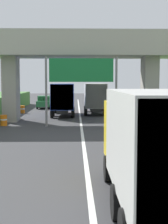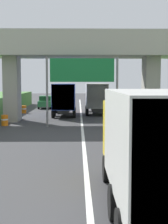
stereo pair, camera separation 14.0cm
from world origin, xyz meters
name	(u,v)px [view 1 (the left image)]	position (x,y,z in m)	size (l,w,h in m)	color
lane_centre_stripe	(82,129)	(0.00, 22.40, 0.00)	(0.20, 84.80, 0.01)	white
overpass_bridge	(81,54)	(0.00, 28.00, 6.19)	(40.00, 4.80, 8.15)	#ADA89E
overhead_highway_sign	(81,75)	(0.00, 24.07, 4.20)	(5.88, 0.18, 5.65)	slate
truck_red	(95,97)	(1.71, 34.91, 1.93)	(2.44, 7.30, 3.44)	black
truck_yellow	(153,144)	(1.71, 6.37, 1.93)	(2.44, 7.30, 3.44)	black
truck_blue	(63,98)	(-1.80, 32.81, 1.93)	(2.44, 7.30, 3.44)	black
car_green	(44,102)	(-4.81, 42.62, 0.86)	(1.86, 4.10, 1.72)	#236B38
car_orange	(167,130)	(4.94, 16.37, 0.86)	(1.86, 4.10, 1.72)	orange
construction_barrel_3	(4,120)	(-6.48, 24.72, 0.46)	(0.57, 0.57, 0.90)	orange
construction_barrel_4	(15,114)	(-6.50, 30.13, 0.46)	(0.57, 0.57, 0.90)	orange
construction_barrel_5	(22,109)	(-6.66, 35.54, 0.46)	(0.57, 0.57, 0.90)	orange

